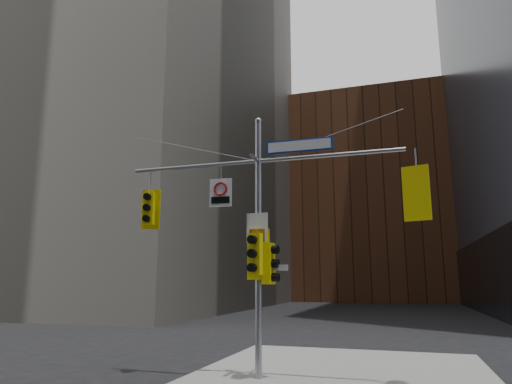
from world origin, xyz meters
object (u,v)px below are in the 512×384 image
Objects in this scene: traffic_light_west_arm at (149,209)px; regulatory_sign_arm at (221,192)px; signal_assembly at (258,216)px; traffic_light_east_arm at (418,194)px; traffic_light_pole_front at (255,254)px; traffic_light_pole_side at (270,264)px; street_sign_blade at (299,146)px.

regulatory_sign_arm is (2.34, -0.03, 0.38)m from traffic_light_west_arm.
traffic_light_east_arm is at bearing 0.01° from signal_assembly.
regulatory_sign_arm is (-1.13, 0.25, 1.82)m from traffic_light_pole_front.
traffic_light_pole_front is at bearing -16.41° from regulatory_sign_arm.
traffic_light_east_arm is 1.26× the size of traffic_light_pole_side.
signal_assembly is 1.36m from regulatory_sign_arm.
traffic_light_west_arm is 0.90× the size of traffic_light_pole_front.
regulatory_sign_arm is at bearing 15.21° from traffic_light_east_arm.
traffic_light_west_arm is at bearing 179.79° from signal_assembly.
signal_assembly reaches higher than street_sign_blade.
signal_assembly is 7.23× the size of traffic_light_pole_side.
signal_assembly is 6.56× the size of traffic_light_west_arm.
traffic_light_pole_side is 0.49m from traffic_light_pole_front.
regulatory_sign_arm reaches higher than traffic_light_east_arm.
traffic_light_west_arm is 1.48× the size of regulatory_sign_arm.
signal_assembly is 1.09m from traffic_light_pole_front.
street_sign_blade is (0.86, 0.00, 3.24)m from traffic_light_pole_side.
regulatory_sign_arm is (-5.36, -0.02, 0.38)m from traffic_light_east_arm.
traffic_light_pole_side is 1.34× the size of regulatory_sign_arm.
street_sign_blade is (1.19, 0.00, 1.93)m from signal_assembly.
traffic_light_east_arm is 0.74× the size of street_sign_blade.
traffic_light_pole_side is at bearing 15.00° from traffic_light_east_arm.
traffic_light_pole_front is (-4.23, -0.27, -1.44)m from traffic_light_east_arm.
traffic_light_east_arm is 3.41m from street_sign_blade.
traffic_light_pole_side is at bearing -10.01° from traffic_light_west_arm.
regulatory_sign_arm is (-1.13, -0.02, 0.76)m from signal_assembly.
traffic_light_east_arm is 1.69× the size of regulatory_sign_arm.
traffic_light_pole_side is 2.53m from regulatory_sign_arm.
traffic_light_pole_front is 2.16m from regulatory_sign_arm.
signal_assembly is at bearing -10.02° from traffic_light_west_arm.
traffic_light_east_arm is at bearing 10.87° from traffic_light_pole_front.
signal_assembly is 5.74× the size of traffic_light_east_arm.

